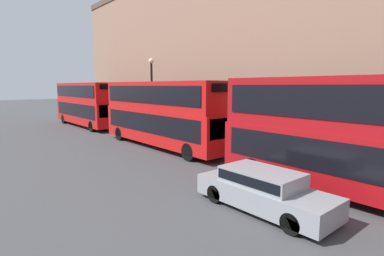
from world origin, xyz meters
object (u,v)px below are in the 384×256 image
car_hatchback (263,189)px  bus_leading (353,132)px  bus_second_in_queue (163,111)px  pedestrian (194,131)px  bus_third_in_queue (87,103)px

car_hatchback → bus_leading: bearing=-21.7°
bus_second_in_queue → pedestrian: (2.66, -0.08, -1.59)m
bus_leading → car_hatchback: bearing=158.3°
bus_second_in_queue → car_hatchback: size_ratio=2.43×
car_hatchback → pedestrian: bearing=60.4°
car_hatchback → bus_second_in_queue: bearing=72.5°
bus_leading → pedestrian: 12.44m
bus_second_in_queue → pedestrian: bearing=-1.8°
bus_leading → pedestrian: bearing=77.5°
bus_third_in_queue → car_hatchback: 24.58m
bus_leading → bus_second_in_queue: 12.12m
bus_second_in_queue → car_hatchback: bus_second_in_queue is taller
bus_leading → bus_second_in_queue: size_ratio=0.90×
car_hatchback → pedestrian: size_ratio=2.64×
bus_leading → bus_third_in_queue: 25.64m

